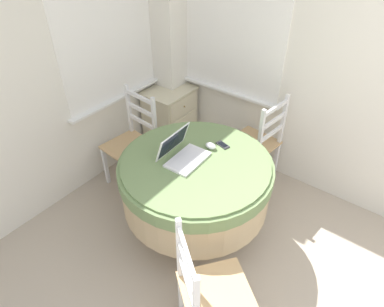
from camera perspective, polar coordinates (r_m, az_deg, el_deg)
name	(u,v)px	position (r m, az deg, el deg)	size (l,w,h in m)	color
corner_room_shell	(201,76)	(2.74, 1.56, 12.78)	(4.08, 4.64, 2.55)	white
round_dining_table	(195,180)	(2.74, 0.58, -4.37)	(1.21, 1.21, 0.78)	#4C3D2D
laptop	(182,153)	(2.63, -1.60, 0.04)	(0.36, 0.30, 0.22)	white
computer_mouse	(211,146)	(2.75, 3.13, 1.28)	(0.06, 0.09, 0.05)	white
cell_phone	(223,145)	(2.80, 5.12, 1.45)	(0.08, 0.13, 0.01)	#2D2D33
dining_chair_near_back_window	(133,143)	(3.40, -9.82, 1.72)	(0.46, 0.46, 0.98)	tan
dining_chair_near_right_window	(257,144)	(3.41, 10.73, 1.64)	(0.47, 0.47, 0.98)	tan
dining_chair_camera_near	(209,294)	(2.26, 2.92, -22.39)	(0.59, 0.59, 0.98)	tan
corner_cabinet	(170,118)	(3.98, -3.63, 5.97)	(0.53, 0.44, 0.71)	beige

